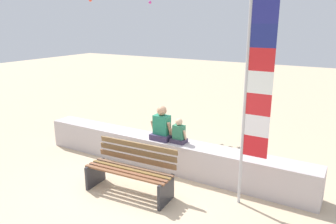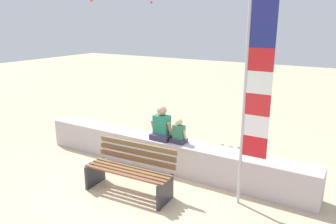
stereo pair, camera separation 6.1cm
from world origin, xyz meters
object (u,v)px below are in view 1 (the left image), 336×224
park_bench (131,171)px  flag_banner (254,92)px  person_adult (162,126)px  person_child (179,133)px

park_bench → flag_banner: 2.57m
person_adult → person_child: person_adult is taller
person_child → flag_banner: (1.62, -0.53, 1.12)m
person_child → person_adult: bearing=-180.0°
flag_banner → park_bench: bearing=-161.9°
person_adult → flag_banner: flag_banner is taller
flag_banner → person_child: bearing=161.7°
park_bench → flag_banner: (1.96, 0.64, 1.54)m
person_adult → person_child: (0.40, 0.00, -0.08)m
person_adult → flag_banner: size_ratio=0.21×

